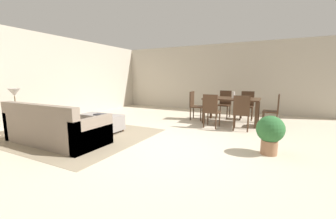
{
  "coord_description": "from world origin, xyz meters",
  "views": [
    {
      "loc": [
        1.87,
        -3.6,
        1.36
      ],
      "look_at": [
        -0.28,
        0.64,
        0.63
      ],
      "focal_mm": 22.2,
      "sensor_mm": 36.0,
      "label": 1
    }
  ],
  "objects_px": {
    "vase_centerpiece": "(233,95)",
    "dining_chair_near_left": "(211,109)",
    "couch": "(55,129)",
    "dining_chair_far_left": "(225,102)",
    "dining_chair_head_east": "(274,109)",
    "dining_chair_head_west": "(195,104)",
    "side_table": "(17,116)",
    "table_lamp": "(14,93)",
    "dining_chair_far_right": "(247,104)",
    "book_on_ottoman": "(100,114)",
    "ottoman_table": "(101,122)",
    "dining_chair_near_right": "(241,111)",
    "potted_plant": "(270,132)",
    "dining_table": "(232,101)"
  },
  "relations": [
    {
      "from": "side_table",
      "to": "dining_chair_far_right",
      "type": "height_order",
      "value": "dining_chair_far_right"
    },
    {
      "from": "dining_table",
      "to": "dining_chair_head_east",
      "type": "xyz_separation_m",
      "value": [
        1.15,
        -0.02,
        -0.15
      ]
    },
    {
      "from": "side_table",
      "to": "dining_chair_near_right",
      "type": "height_order",
      "value": "dining_chair_near_right"
    },
    {
      "from": "ottoman_table",
      "to": "couch",
      "type": "bearing_deg",
      "value": -97.13
    },
    {
      "from": "dining_chair_near_right",
      "to": "vase_centerpiece",
      "type": "distance_m",
      "value": 1.0
    },
    {
      "from": "book_on_ottoman",
      "to": "dining_chair_near_left",
      "type": "bearing_deg",
      "value": 35.28
    },
    {
      "from": "side_table",
      "to": "ottoman_table",
      "type": "bearing_deg",
      "value": 37.08
    },
    {
      "from": "dining_chair_far_left",
      "to": "dining_chair_head_west",
      "type": "distance_m",
      "value": 1.16
    },
    {
      "from": "couch",
      "to": "dining_chair_far_left",
      "type": "relative_size",
      "value": 2.39
    },
    {
      "from": "side_table",
      "to": "dining_chair_head_east",
      "type": "xyz_separation_m",
      "value": [
        5.49,
        3.64,
        0.06
      ]
    },
    {
      "from": "couch",
      "to": "dining_table",
      "type": "xyz_separation_m",
      "value": [
        2.94,
        3.66,
        0.38
      ]
    },
    {
      "from": "couch",
      "to": "vase_centerpiece",
      "type": "bearing_deg",
      "value": 50.89
    },
    {
      "from": "couch",
      "to": "potted_plant",
      "type": "xyz_separation_m",
      "value": [
        4.04,
        1.29,
        0.12
      ]
    },
    {
      "from": "dining_chair_far_left",
      "to": "dining_chair_head_west",
      "type": "height_order",
      "value": "same"
    },
    {
      "from": "couch",
      "to": "dining_chair_head_east",
      "type": "distance_m",
      "value": 5.48
    },
    {
      "from": "dining_chair_near_right",
      "to": "dining_chair_far_right",
      "type": "bearing_deg",
      "value": 91.6
    },
    {
      "from": "dining_chair_head_east",
      "to": "book_on_ottoman",
      "type": "distance_m",
      "value": 4.67
    },
    {
      "from": "dining_chair_near_left",
      "to": "dining_chair_head_west",
      "type": "bearing_deg",
      "value": 131.88
    },
    {
      "from": "dining_chair_head_west",
      "to": "potted_plant",
      "type": "bearing_deg",
      "value": -46.44
    },
    {
      "from": "side_table",
      "to": "potted_plant",
      "type": "relative_size",
      "value": 0.84
    },
    {
      "from": "dining_chair_far_left",
      "to": "couch",
      "type": "bearing_deg",
      "value": -119.6
    },
    {
      "from": "table_lamp",
      "to": "ottoman_table",
      "type": "bearing_deg",
      "value": 37.08
    },
    {
      "from": "book_on_ottoman",
      "to": "dining_chair_head_east",
      "type": "bearing_deg",
      "value": 33.01
    },
    {
      "from": "couch",
      "to": "side_table",
      "type": "relative_size",
      "value": 3.75
    },
    {
      "from": "vase_centerpiece",
      "to": "dining_chair_near_left",
      "type": "bearing_deg",
      "value": -115.53
    },
    {
      "from": "dining_chair_far_right",
      "to": "dining_chair_near_right",
      "type": "bearing_deg",
      "value": -88.4
    },
    {
      "from": "dining_chair_near_right",
      "to": "book_on_ottoman",
      "type": "height_order",
      "value": "dining_chair_near_right"
    },
    {
      "from": "couch",
      "to": "dining_chair_far_left",
      "type": "xyz_separation_m",
      "value": [
        2.57,
        4.52,
        0.23
      ]
    },
    {
      "from": "couch",
      "to": "dining_chair_near_right",
      "type": "distance_m",
      "value": 4.37
    },
    {
      "from": "dining_chair_far_left",
      "to": "potted_plant",
      "type": "bearing_deg",
      "value": -65.5
    },
    {
      "from": "couch",
      "to": "vase_centerpiece",
      "type": "height_order",
      "value": "vase_centerpiece"
    },
    {
      "from": "ottoman_table",
      "to": "dining_chair_head_west",
      "type": "height_order",
      "value": "dining_chair_head_west"
    },
    {
      "from": "dining_chair_near_left",
      "to": "ottoman_table",
      "type": "bearing_deg",
      "value": -146.24
    },
    {
      "from": "dining_chair_far_left",
      "to": "book_on_ottoman",
      "type": "relative_size",
      "value": 3.54
    },
    {
      "from": "dining_chair_head_east",
      "to": "dining_chair_near_left",
      "type": "bearing_deg",
      "value": -150.76
    },
    {
      "from": "table_lamp",
      "to": "dining_chair_head_west",
      "type": "bearing_deg",
      "value": 48.96
    },
    {
      "from": "dining_chair_far_left",
      "to": "dining_chair_far_right",
      "type": "height_order",
      "value": "same"
    },
    {
      "from": "dining_chair_far_left",
      "to": "dining_chair_head_east",
      "type": "bearing_deg",
      "value": -29.74
    },
    {
      "from": "couch",
      "to": "ottoman_table",
      "type": "height_order",
      "value": "couch"
    },
    {
      "from": "dining_chair_near_left",
      "to": "book_on_ottoman",
      "type": "xyz_separation_m",
      "value": [
        -2.38,
        -1.69,
        -0.07
      ]
    },
    {
      "from": "dining_chair_head_west",
      "to": "dining_chair_near_right",
      "type": "bearing_deg",
      "value": -28.75
    },
    {
      "from": "dining_chair_head_west",
      "to": "dining_chair_near_left",
      "type": "bearing_deg",
      "value": -48.12
    },
    {
      "from": "couch",
      "to": "dining_chair_head_east",
      "type": "bearing_deg",
      "value": 41.69
    },
    {
      "from": "dining_chair_far_right",
      "to": "dining_chair_head_east",
      "type": "bearing_deg",
      "value": -46.46
    },
    {
      "from": "dining_chair_near_left",
      "to": "dining_chair_head_west",
      "type": "xyz_separation_m",
      "value": [
        -0.78,
        0.87,
        0.0
      ]
    },
    {
      "from": "dining_chair_near_right",
      "to": "potted_plant",
      "type": "distance_m",
      "value": 1.67
    },
    {
      "from": "dining_chair_head_east",
      "to": "book_on_ottoman",
      "type": "relative_size",
      "value": 3.54
    },
    {
      "from": "couch",
      "to": "table_lamp",
      "type": "distance_m",
      "value": 1.57
    },
    {
      "from": "couch",
      "to": "dining_chair_near_left",
      "type": "distance_m",
      "value": 3.79
    },
    {
      "from": "dining_chair_near_left",
      "to": "vase_centerpiece",
      "type": "distance_m",
      "value": 1.03
    }
  ]
}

